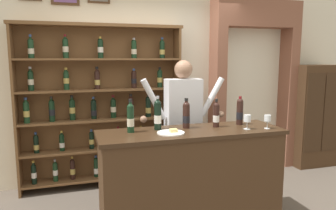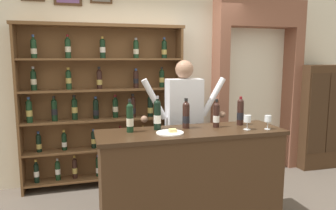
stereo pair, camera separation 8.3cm
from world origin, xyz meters
TOP-DOWN VIEW (x-y plane):
  - back_wall at (-0.00, 1.63)m, footprint 12.00×0.19m
  - wine_shelf at (-0.69, 1.42)m, footprint 2.19×0.30m
  - archway_doorway at (1.63, 1.50)m, footprint 1.39×0.45m
  - side_cabinet at (2.66, 1.26)m, footprint 0.71×0.41m
  - tasting_counter at (0.06, -0.00)m, footprint 1.87×0.59m
  - shopkeeper at (0.19, 0.61)m, footprint 1.06×0.22m
  - tasting_bottle_prosecco at (-0.54, 0.09)m, footprint 0.07×0.07m
  - tasting_bottle_rosso at (-0.26, 0.12)m, footprint 0.07×0.07m
  - tasting_bottle_brunello at (0.04, 0.11)m, footprint 0.07×0.07m
  - tasting_bottle_super_tuscan at (0.36, 0.07)m, footprint 0.07×0.07m
  - tasting_bottle_riserva at (0.65, 0.11)m, footprint 0.07×0.07m
  - wine_glass_spare at (0.61, -0.12)m, footprint 0.07×0.07m
  - wine_glass_left at (0.82, -0.16)m, footprint 0.07×0.07m
  - cheese_plate at (-0.18, -0.07)m, footprint 0.27×0.27m

SIDE VIEW (x-z plane):
  - tasting_counter at x=0.06m, z-range 0.00..1.03m
  - side_cabinet at x=2.66m, z-range 0.00..1.63m
  - cheese_plate at x=-0.18m, z-range 1.01..1.06m
  - shopkeeper at x=0.19m, z-range 0.21..1.93m
  - wine_glass_left at x=0.82m, z-range 1.06..1.20m
  - wine_glass_spare at x=0.61m, z-range 1.06..1.20m
  - wine_shelf at x=-0.69m, z-range 0.05..2.22m
  - tasting_bottle_super_tuscan at x=0.36m, z-range 1.01..1.31m
  - tasting_bottle_brunello at x=0.04m, z-range 1.01..1.32m
  - tasting_bottle_riserva at x=0.65m, z-range 1.02..1.32m
  - tasting_bottle_prosecco at x=-0.54m, z-range 1.01..1.33m
  - tasting_bottle_rosso at x=-0.26m, z-range 1.01..1.35m
  - archway_doorway at x=1.63m, z-range 0.21..2.80m
  - back_wall at x=0.00m, z-range 0.00..3.47m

